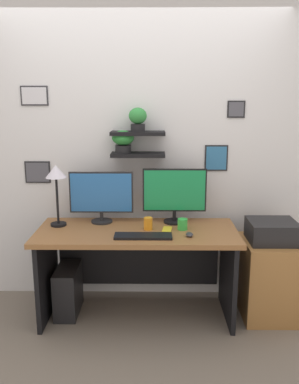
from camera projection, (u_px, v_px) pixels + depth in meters
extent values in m
plane|color=#70665B|center=(138.00, 315.00, 3.46)|extent=(8.00, 8.00, 0.00)
cube|color=silver|center=(139.00, 149.00, 3.58)|extent=(4.40, 0.04, 2.70)
cube|color=black|center=(138.00, 155.00, 3.47)|extent=(0.46, 0.20, 0.03)
cube|color=black|center=(138.00, 133.00, 3.43)|extent=(0.46, 0.20, 0.03)
cylinder|color=black|center=(138.00, 128.00, 3.42)|extent=(0.12, 0.12, 0.06)
ellipsoid|color=#2D823A|center=(138.00, 116.00, 3.40)|extent=(0.15, 0.15, 0.13)
cylinder|color=black|center=(123.00, 149.00, 3.46)|extent=(0.13, 0.13, 0.07)
ellipsoid|color=#297F35|center=(123.00, 138.00, 3.44)|extent=(0.19, 0.19, 0.12)
cube|color=black|center=(236.00, 109.00, 3.47)|extent=(0.15, 0.02, 0.14)
cube|color=#4C4C56|center=(236.00, 109.00, 3.46)|extent=(0.13, 0.00, 0.12)
cube|color=black|center=(216.00, 158.00, 3.57)|extent=(0.20, 0.02, 0.23)
cube|color=teal|center=(216.00, 158.00, 3.56)|extent=(0.18, 0.00, 0.20)
cube|color=black|center=(38.00, 172.00, 3.61)|extent=(0.22, 0.02, 0.19)
cube|color=#4C4C56|center=(38.00, 172.00, 3.60)|extent=(0.20, 0.00, 0.17)
cube|color=#2D2D33|center=(34.00, 96.00, 3.46)|extent=(0.23, 0.02, 0.16)
cube|color=silver|center=(34.00, 96.00, 3.46)|extent=(0.21, 0.00, 0.14)
cube|color=brown|center=(137.00, 232.00, 3.29)|extent=(1.61, 0.68, 0.04)
cube|color=black|center=(47.00, 275.00, 3.38)|extent=(0.04, 0.62, 0.71)
cube|color=black|center=(228.00, 276.00, 3.37)|extent=(0.04, 0.62, 0.71)
cube|color=black|center=(139.00, 258.00, 3.66)|extent=(1.41, 0.02, 0.50)
cylinder|color=black|center=(102.00, 221.00, 3.49)|extent=(0.18, 0.18, 0.02)
cylinder|color=black|center=(102.00, 216.00, 3.48)|extent=(0.03, 0.03, 0.08)
cube|color=black|center=(101.00, 192.00, 3.44)|extent=(0.54, 0.02, 0.35)
cube|color=#2866B2|center=(101.00, 193.00, 3.43)|extent=(0.51, 0.00, 0.33)
cylinder|color=black|center=(174.00, 221.00, 3.49)|extent=(0.18, 0.18, 0.02)
cylinder|color=black|center=(174.00, 215.00, 3.47)|extent=(0.03, 0.03, 0.09)
cube|color=black|center=(175.00, 190.00, 3.43)|extent=(0.53, 0.02, 0.36)
cube|color=#198C4C|center=(175.00, 190.00, 3.42)|extent=(0.51, 0.00, 0.34)
cube|color=black|center=(143.00, 236.00, 3.11)|extent=(0.44, 0.14, 0.02)
ellipsoid|color=#2D2D33|center=(189.00, 234.00, 3.13)|extent=(0.06, 0.09, 0.03)
cylinder|color=black|center=(59.00, 224.00, 3.40)|extent=(0.13, 0.13, 0.02)
cylinder|color=black|center=(57.00, 201.00, 3.36)|extent=(0.02, 0.02, 0.39)
cone|color=silver|center=(56.00, 171.00, 3.30)|extent=(0.17, 0.17, 0.10)
cube|color=yellow|center=(167.00, 230.00, 3.28)|extent=(0.09, 0.15, 0.01)
cylinder|color=green|center=(182.00, 224.00, 3.29)|extent=(0.08, 0.08, 0.09)
cylinder|color=orange|center=(148.00, 224.00, 3.29)|extent=(0.07, 0.07, 0.10)
cube|color=#9E6B38|center=(269.00, 278.00, 3.40)|extent=(0.44, 0.50, 0.65)
cube|color=black|center=(272.00, 231.00, 3.30)|extent=(0.38, 0.34, 0.17)
cube|color=black|center=(68.00, 290.00, 3.46)|extent=(0.18, 0.40, 0.40)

